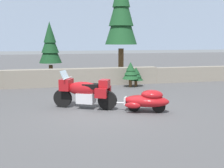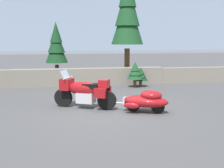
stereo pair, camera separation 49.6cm
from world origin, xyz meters
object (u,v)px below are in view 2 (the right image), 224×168
Objects in this scene: pine_tree_tall at (127,11)px; touring_motorcycle at (84,91)px; pine_tree_secondary at (56,45)px; car_shaped_trailer at (146,100)px.

touring_motorcycle is at bearing -115.22° from pine_tree_tall.
pine_tree_tall is 1.91× the size of pine_tree_secondary.
touring_motorcycle is at bearing 153.58° from car_shaped_trailer.
pine_tree_tall is at bearing 1.74° from pine_tree_secondary.
car_shaped_trailer is at bearing -68.07° from pine_tree_secondary.
car_shaped_trailer is 8.25m from pine_tree_secondary.
pine_tree_tall reaches higher than touring_motorcycle.
pine_tree_secondary is (-4.18, -0.13, -1.96)m from pine_tree_tall.
car_shaped_trailer is 8.54m from pine_tree_tall.
pine_tree_secondary is at bearing 99.21° from touring_motorcycle.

